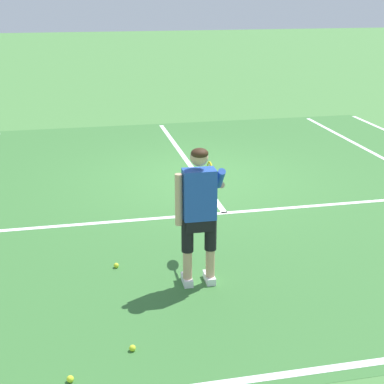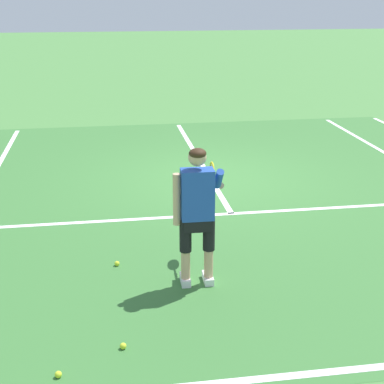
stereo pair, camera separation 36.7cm
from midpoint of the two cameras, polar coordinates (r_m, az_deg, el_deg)
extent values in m
plane|color=#477F3D|center=(10.95, 2.76, 1.37)|extent=(80.00, 80.00, 0.00)
cube|color=#387033|center=(10.30, 3.54, 0.18)|extent=(10.98, 10.88, 0.00)
cube|color=white|center=(5.84, 14.98, -16.87)|extent=(10.98, 0.10, 0.01)
cube|color=white|center=(9.25, 5.06, -2.16)|extent=(8.23, 0.10, 0.01)
cube|color=white|center=(12.21, 1.51, 3.32)|extent=(0.10, 6.40, 0.01)
cube|color=white|center=(7.11, 0.82, -8.68)|extent=(0.11, 0.28, 0.09)
cube|color=white|center=(7.16, 3.06, -8.53)|extent=(0.11, 0.28, 0.09)
cylinder|color=tan|center=(6.98, 0.88, -7.21)|extent=(0.11, 0.11, 0.36)
cylinder|color=black|center=(6.81, 0.90, -4.31)|extent=(0.14, 0.14, 0.41)
cylinder|color=tan|center=(7.02, 3.16, -7.06)|extent=(0.11, 0.11, 0.36)
cylinder|color=black|center=(6.86, 3.22, -4.18)|extent=(0.14, 0.14, 0.41)
cube|color=black|center=(6.77, 2.08, -2.97)|extent=(0.34, 0.21, 0.20)
cube|color=#234CAD|center=(6.64, 2.11, -0.26)|extent=(0.38, 0.23, 0.60)
cylinder|color=tan|center=(6.63, 0.06, -0.76)|extent=(0.09, 0.09, 0.62)
cylinder|color=#234CAD|center=(6.73, 4.22, 1.31)|extent=(0.09, 0.26, 0.29)
cylinder|color=tan|center=(6.98, 4.16, 0.76)|extent=(0.08, 0.29, 0.14)
sphere|color=tan|center=(6.52, 2.15, 3.46)|extent=(0.21, 0.21, 0.21)
ellipsoid|color=#382314|center=(6.48, 2.18, 3.83)|extent=(0.20, 0.20, 0.12)
cylinder|color=#232326|center=(7.19, 3.91, 1.10)|extent=(0.04, 0.20, 0.03)
cylinder|color=yellow|center=(7.33, 3.68, 1.47)|extent=(0.03, 0.10, 0.02)
torus|color=yellow|center=(7.50, 3.40, 1.90)|extent=(0.03, 0.30, 0.30)
cylinder|color=silver|center=(7.50, 3.40, 1.90)|extent=(0.01, 0.25, 0.25)
sphere|color=#CCE02D|center=(7.57, -6.05, -7.07)|extent=(0.07, 0.07, 0.07)
sphere|color=#CCE02D|center=(5.97, -5.03, -14.97)|extent=(0.07, 0.07, 0.07)
sphere|color=#CCE02D|center=(5.68, -11.21, -17.32)|extent=(0.07, 0.07, 0.07)
camera|label=1|loc=(0.18, -88.51, 0.53)|focal=53.90mm
camera|label=2|loc=(0.18, 91.49, -0.53)|focal=53.90mm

